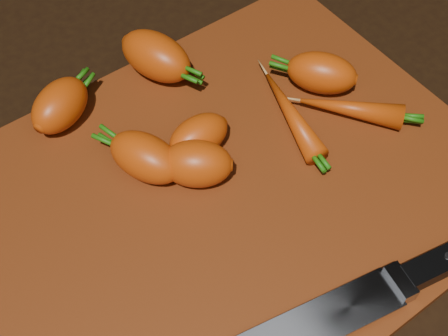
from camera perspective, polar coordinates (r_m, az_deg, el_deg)
ground at (r=0.62m, az=0.54°, el=-2.48°), size 2.00×2.00×0.01m
cutting_board at (r=0.61m, az=0.55°, el=-1.92°), size 0.50×0.40×0.01m
carrot_0 at (r=0.66m, az=-14.77°, el=5.57°), size 0.09×0.07×0.05m
carrot_1 at (r=0.59m, az=-2.51°, el=0.40°), size 0.08×0.08×0.05m
carrot_2 at (r=0.69m, az=-6.24°, el=10.14°), size 0.07×0.10×0.05m
carrot_3 at (r=0.60m, az=-7.20°, el=0.98°), size 0.07×0.09×0.05m
carrot_4 at (r=0.62m, az=-2.33°, el=2.94°), size 0.07×0.04×0.04m
carrot_5 at (r=0.68m, az=8.93°, el=8.59°), size 0.08×0.09×0.04m
carrot_6 at (r=0.65m, az=6.15°, el=4.94°), size 0.05×0.12×0.02m
carrot_7 at (r=0.66m, az=11.52°, el=5.32°), size 0.09×0.10×0.03m
knife at (r=0.54m, az=7.63°, el=-14.30°), size 0.35×0.09×0.02m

